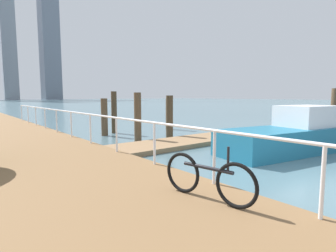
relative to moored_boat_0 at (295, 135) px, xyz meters
name	(u,v)px	position (x,y,z in m)	size (l,w,h in m)	color
ground_plane	(62,122)	(-3.11, 17.60, -0.64)	(300.00, 300.00, 0.00)	slate
floating_dock	(228,136)	(0.82, 3.84, -0.55)	(14.86, 2.00, 0.18)	#93704C
boardwalk_railing	(90,120)	(-6.26, 4.44, 0.62)	(0.06, 23.75, 1.08)	white
dock_piling_0	(170,117)	(-1.74, 5.45, 0.43)	(0.35, 0.35, 2.13)	#473826
dock_piling_1	(138,117)	(-3.51, 5.58, 0.50)	(0.33, 0.33, 2.26)	brown
dock_piling_2	(104,117)	(-3.81, 8.38, 0.35)	(0.35, 0.35, 1.98)	brown
dock_piling_3	(168,114)	(0.59, 8.42, 0.33)	(0.34, 0.34, 1.93)	#473826
dock_piling_4	(334,114)	(4.12, 0.16, 0.60)	(0.35, 0.35, 2.47)	brown
dock_piling_5	(114,112)	(-2.94, 8.93, 0.55)	(0.32, 0.32, 2.36)	#473826
moored_boat_0	(295,135)	(0.00, 0.00, 0.00)	(6.39, 3.01, 1.74)	#1E6B8C
bicycle_at_railing	(208,178)	(-6.98, -1.97, 0.14)	(0.34, 1.76, 0.94)	black
skyline_tower_4	(7,24)	(17.25, 166.22, 39.74)	(6.99, 11.71, 80.74)	#8C939E
skyline_tower_5	(49,40)	(36.83, 160.36, 32.87)	(9.54, 8.00, 67.02)	slate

